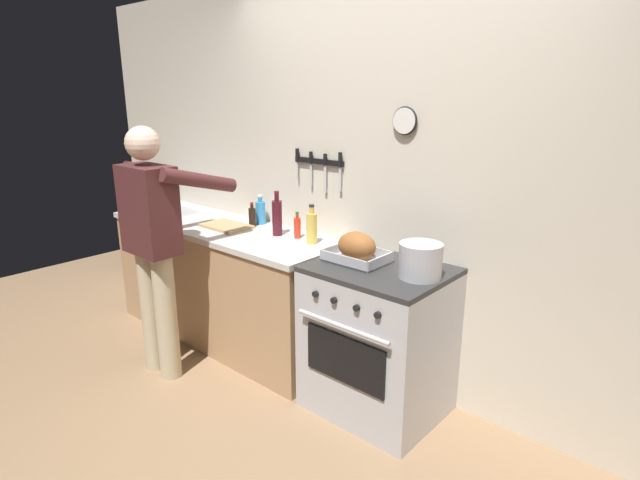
% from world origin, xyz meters
% --- Properties ---
extents(ground_plane, '(8.00, 8.00, 0.00)m').
position_xyz_m(ground_plane, '(0.00, 0.00, 0.00)').
color(ground_plane, '#937251').
extents(wall_back, '(6.00, 0.13, 2.60)m').
position_xyz_m(wall_back, '(-0.00, 1.35, 1.30)').
color(wall_back, beige).
rests_on(wall_back, ground).
extents(counter_block, '(2.03, 0.65, 0.90)m').
position_xyz_m(counter_block, '(-1.21, 0.99, 0.46)').
color(counter_block, tan).
rests_on(counter_block, ground).
extents(stove, '(0.76, 0.67, 0.90)m').
position_xyz_m(stove, '(0.22, 0.99, 0.45)').
color(stove, '#BCBCC1').
rests_on(stove, ground).
extents(person_cook, '(0.51, 0.63, 1.66)m').
position_xyz_m(person_cook, '(-1.12, 0.38, 0.95)').
color(person_cook, '#C6B793').
rests_on(person_cook, ground).
extents(roasting_pan, '(0.35, 0.26, 0.18)m').
position_xyz_m(roasting_pan, '(0.05, 0.98, 0.98)').
color(roasting_pan, '#B7B7BC').
rests_on(roasting_pan, stove).
extents(stock_pot, '(0.23, 0.23, 0.19)m').
position_xyz_m(stock_pot, '(0.47, 1.00, 0.99)').
color(stock_pot, '#B7B7BC').
rests_on(stock_pot, stove).
extents(cutting_board, '(0.36, 0.24, 0.02)m').
position_xyz_m(cutting_board, '(-1.14, 0.98, 0.91)').
color(cutting_board, tan).
rests_on(cutting_board, counter_block).
extents(bottle_wine_red, '(0.07, 0.07, 0.31)m').
position_xyz_m(bottle_wine_red, '(-0.71, 1.08, 1.03)').
color(bottle_wine_red, '#47141E').
rests_on(bottle_wine_red, counter_block).
extents(bottle_cooking_oil, '(0.07, 0.07, 0.26)m').
position_xyz_m(bottle_cooking_oil, '(-0.39, 1.09, 1.01)').
color(bottle_cooking_oil, gold).
rests_on(bottle_cooking_oil, counter_block).
extents(bottle_hot_sauce, '(0.05, 0.05, 0.18)m').
position_xyz_m(bottle_hot_sauce, '(-0.55, 1.12, 0.97)').
color(bottle_hot_sauce, red).
rests_on(bottle_hot_sauce, counter_block).
extents(bottle_soy_sauce, '(0.05, 0.05, 0.18)m').
position_xyz_m(bottle_soy_sauce, '(-1.02, 1.12, 0.97)').
color(bottle_soy_sauce, black).
rests_on(bottle_soy_sauce, counter_block).
extents(bottle_dish_soap, '(0.07, 0.07, 0.22)m').
position_xyz_m(bottle_dish_soap, '(-1.02, 1.21, 0.99)').
color(bottle_dish_soap, '#338CCC').
rests_on(bottle_dish_soap, counter_block).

